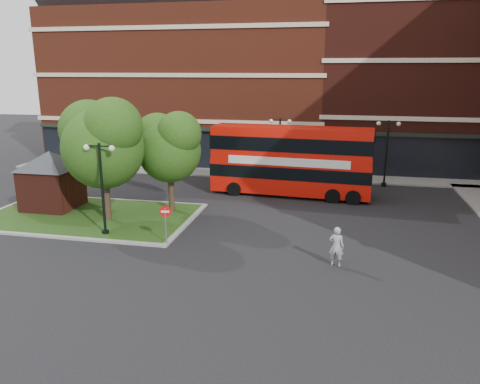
% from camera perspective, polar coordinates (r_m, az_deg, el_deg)
% --- Properties ---
extents(ground, '(120.00, 120.00, 0.00)m').
position_cam_1_polar(ground, '(23.95, -4.45, -6.44)').
color(ground, black).
rests_on(ground, ground).
extents(pavement_far, '(44.00, 3.00, 0.12)m').
position_cam_1_polar(pavement_far, '(39.38, 2.24, 2.19)').
color(pavement_far, slate).
rests_on(pavement_far, ground).
extents(terrace_far_left, '(26.00, 12.00, 14.00)m').
position_cam_1_polar(terrace_far_left, '(47.65, -5.87, 12.74)').
color(terrace_far_left, maroon).
rests_on(terrace_far_left, ground).
extents(terrace_far_right, '(18.00, 12.00, 16.00)m').
position_cam_1_polar(terrace_far_right, '(46.04, 21.96, 12.95)').
color(terrace_far_right, '#471911').
rests_on(terrace_far_right, ground).
extents(traffic_island, '(12.60, 7.60, 0.15)m').
position_cam_1_polar(traffic_island, '(29.59, -17.85, -2.81)').
color(traffic_island, gray).
rests_on(traffic_island, ground).
extents(kiosk, '(6.51, 6.51, 3.60)m').
position_cam_1_polar(kiosk, '(31.42, -22.06, 2.06)').
color(kiosk, '#471911').
rests_on(kiosk, traffic_island).
extents(tree_island_west, '(5.40, 4.71, 7.21)m').
position_cam_1_polar(tree_island_west, '(27.53, -16.50, 6.13)').
color(tree_island_west, '#2D2116').
rests_on(tree_island_west, ground).
extents(tree_island_east, '(4.46, 3.90, 6.29)m').
position_cam_1_polar(tree_island_east, '(28.61, -8.71, 5.76)').
color(tree_island_east, '#2D2116').
rests_on(tree_island_east, ground).
extents(lamp_island, '(1.72, 0.36, 5.00)m').
position_cam_1_polar(lamp_island, '(25.32, -16.49, 0.88)').
color(lamp_island, black).
rests_on(lamp_island, ground).
extents(lamp_far_left, '(1.72, 0.36, 5.00)m').
position_cam_1_polar(lamp_far_left, '(36.63, 4.86, 5.60)').
color(lamp_far_left, black).
rests_on(lamp_far_left, ground).
extents(lamp_far_right, '(1.72, 0.36, 5.00)m').
position_cam_1_polar(lamp_far_right, '(36.55, 17.44, 4.95)').
color(lamp_far_right, black).
rests_on(lamp_far_right, ground).
extents(bus, '(11.19, 3.32, 4.21)m').
position_cam_1_polar(bus, '(32.70, 6.22, 4.34)').
color(bus, red).
rests_on(bus, ground).
extents(woman, '(0.74, 0.56, 1.85)m').
position_cam_1_polar(woman, '(21.58, 11.67, -6.51)').
color(woman, '#959597').
rests_on(woman, ground).
extents(car_silver, '(4.63, 2.32, 1.52)m').
position_cam_1_polar(car_silver, '(37.53, 3.13, 2.63)').
color(car_silver, '#AFB0B7').
rests_on(car_silver, ground).
extents(car_white, '(3.83, 1.38, 1.26)m').
position_cam_1_polar(car_white, '(36.87, 7.73, 2.09)').
color(car_white, silver).
rests_on(car_white, ground).
extents(no_entry_sign, '(0.58, 0.14, 2.10)m').
position_cam_1_polar(no_entry_sign, '(23.55, -9.07, -3.09)').
color(no_entry_sign, slate).
rests_on(no_entry_sign, ground).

